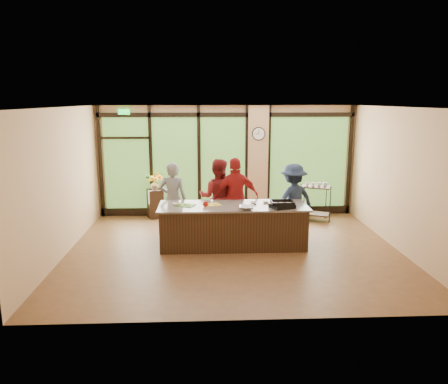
{
  "coord_description": "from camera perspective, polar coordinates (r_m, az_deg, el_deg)",
  "views": [
    {
      "loc": [
        -0.62,
        -8.81,
        3.15
      ],
      "look_at": [
        -0.19,
        0.4,
        1.19
      ],
      "focal_mm": 35.0,
      "sensor_mm": 36.0,
      "label": 1
    }
  ],
  "objects": [
    {
      "name": "roasting_pan",
      "position": [
        9.23,
        7.61,
        -1.82
      ],
      "size": [
        0.57,
        0.51,
        0.08
      ],
      "primitive_type": "cube",
      "rotation": [
        0.0,
        0.0,
        0.37
      ],
      "color": "black",
      "rests_on": "countertop"
    },
    {
      "name": "cutting_board_left",
      "position": [
        9.4,
        -5.09,
        -1.73
      ],
      "size": [
        0.47,
        0.42,
        0.01
      ],
      "primitive_type": "cube",
      "rotation": [
        0.0,
        0.0,
        -0.4
      ],
      "color": "#4B9235",
      "rests_on": "countertop"
    },
    {
      "name": "countertop",
      "position": [
        9.4,
        1.19,
        -1.84
      ],
      "size": [
        3.2,
        1.1,
        0.04
      ],
      "primitive_type": "cube",
      "color": "#70645C",
      "rests_on": "island_base"
    },
    {
      "name": "cook_midleft",
      "position": [
        10.22,
        -0.83,
        -0.68
      ],
      "size": [
        0.98,
        0.82,
        1.81
      ],
      "primitive_type": "imported",
      "rotation": [
        0.0,
        0.0,
        2.98
      ],
      "color": "maroon",
      "rests_on": "floor"
    },
    {
      "name": "right_wall",
      "position": [
        9.86,
        22.07,
        1.49
      ],
      "size": [
        0.0,
        6.0,
        6.0
      ],
      "primitive_type": "plane",
      "rotation": [
        1.57,
        0.0,
        -1.57
      ],
      "color": "tan",
      "rests_on": "floor"
    },
    {
      "name": "floor",
      "position": [
        9.38,
        1.29,
        -7.63
      ],
      "size": [
        7.0,
        7.0,
        0.0
      ],
      "primitive_type": "plane",
      "color": "brown",
      "rests_on": "ground"
    },
    {
      "name": "mixing_bowl",
      "position": [
        9.01,
        2.97,
        -2.08
      ],
      "size": [
        0.34,
        0.34,
        0.08
      ],
      "primitive_type": "imported",
      "rotation": [
        0.0,
        0.0,
        -0.07
      ],
      "color": "silver",
      "rests_on": "countertop"
    },
    {
      "name": "back_wall",
      "position": [
        11.94,
        0.34,
        4.06
      ],
      "size": [
        7.0,
        0.0,
        7.0
      ],
      "primitive_type": "plane",
      "rotation": [
        1.57,
        0.0,
        0.0
      ],
      "color": "tan",
      "rests_on": "floor"
    },
    {
      "name": "prep_bowl_far",
      "position": [
        9.65,
        5.48,
        -1.31
      ],
      "size": [
        0.15,
        0.15,
        0.03
      ],
      "primitive_type": "imported",
      "rotation": [
        0.0,
        0.0,
        0.11
      ],
      "color": "white",
      "rests_on": "countertop"
    },
    {
      "name": "prep_bowl_mid",
      "position": [
        9.53,
        3.87,
        -1.41
      ],
      "size": [
        0.18,
        0.18,
        0.05
      ],
      "primitive_type": "imported",
      "rotation": [
        0.0,
        0.0,
        0.24
      ],
      "color": "white",
      "rests_on": "countertop"
    },
    {
      "name": "flower_stand",
      "position": [
        11.96,
        -8.96,
        -1.5
      ],
      "size": [
        0.49,
        0.49,
        0.78
      ],
      "primitive_type": "cube",
      "rotation": [
        0.0,
        0.0,
        0.33
      ],
      "color": "#321E10",
      "rests_on": "floor"
    },
    {
      "name": "cook_right",
      "position": [
        10.32,
        8.98,
        -1.02
      ],
      "size": [
        1.26,
        1.02,
        1.7
      ],
      "primitive_type": "imported",
      "rotation": [
        0.0,
        0.0,
        3.55
      ],
      "color": "#1B263C",
      "rests_on": "floor"
    },
    {
      "name": "cutting_board_right",
      "position": [
        9.62,
        7.28,
        -1.47
      ],
      "size": [
        0.53,
        0.47,
        0.01
      ],
      "primitive_type": "cube",
      "rotation": [
        0.0,
        0.0,
        -0.39
      ],
      "color": "gold",
      "rests_on": "countertop"
    },
    {
      "name": "window_wall",
      "position": [
        11.92,
        1.14,
        3.53
      ],
      "size": [
        6.9,
        0.12,
        3.0
      ],
      "color": "tan",
      "rests_on": "floor"
    },
    {
      "name": "red_ramekin",
      "position": [
        9.28,
        -2.43,
        -1.62
      ],
      "size": [
        0.13,
        0.13,
        0.09
      ],
      "primitive_type": "imported",
      "rotation": [
        0.0,
        0.0,
        0.13
      ],
      "color": "red",
      "rests_on": "countertop"
    },
    {
      "name": "ceiling",
      "position": [
        8.83,
        1.38,
        11.03
      ],
      "size": [
        7.0,
        7.0,
        0.0
      ],
      "primitive_type": "plane",
      "rotation": [
        3.14,
        0.0,
        0.0
      ],
      "color": "silver",
      "rests_on": "back_wall"
    },
    {
      "name": "bar_cart",
      "position": [
        11.7,
        11.84,
        -0.76
      ],
      "size": [
        0.86,
        0.71,
        1.03
      ],
      "rotation": [
        0.0,
        0.0,
        -0.44
      ],
      "color": "#321E10",
      "rests_on": "floor"
    },
    {
      "name": "island_base",
      "position": [
        9.53,
        1.18,
        -4.53
      ],
      "size": [
        3.1,
        1.0,
        0.88
      ],
      "primitive_type": "cube",
      "color": "#321E10",
      "rests_on": "floor"
    },
    {
      "name": "cook_midright",
      "position": [
        10.09,
        1.56,
        -0.74
      ],
      "size": [
        1.15,
        0.63,
        1.85
      ],
      "primitive_type": "imported",
      "rotation": [
        0.0,
        0.0,
        3.32
      ],
      "color": "maroon",
      "rests_on": "floor"
    },
    {
      "name": "prep_bowl_near",
      "position": [
        9.43,
        -6.23,
        -1.59
      ],
      "size": [
        0.17,
        0.17,
        0.05
      ],
      "primitive_type": "imported",
      "rotation": [
        0.0,
        0.0,
        0.03
      ],
      "color": "white",
      "rests_on": "countertop"
    },
    {
      "name": "cook_left",
      "position": [
        10.24,
        -6.69,
        -0.94
      ],
      "size": [
        0.66,
        0.46,
        1.74
      ],
      "primitive_type": "imported",
      "rotation": [
        0.0,
        0.0,
        3.08
      ],
      "color": "slate",
      "rests_on": "floor"
    },
    {
      "name": "left_wall",
      "position": [
        9.42,
        -20.43,
        1.15
      ],
      "size": [
        0.0,
        6.0,
        6.0
      ],
      "primitive_type": "plane",
      "rotation": [
        1.57,
        0.0,
        1.57
      ],
      "color": "tan",
      "rests_on": "floor"
    },
    {
      "name": "flower_vase",
      "position": [
        11.85,
        -9.04,
        0.95
      ],
      "size": [
        0.32,
        0.32,
        0.27
      ],
      "primitive_type": "imported",
      "rotation": [
        0.0,
        0.0,
        -0.32
      ],
      "color": "olive",
      "rests_on": "flower_stand"
    },
    {
      "name": "cutting_board_center",
      "position": [
        9.42,
        -1.61,
        -1.67
      ],
      "size": [
        0.44,
        0.38,
        0.01
      ],
      "primitive_type": "cube",
      "rotation": [
        0.0,
        0.0,
        0.35
      ],
      "color": "gold",
      "rests_on": "countertop"
    },
    {
      "name": "wall_clock",
      "position": [
        11.8,
        4.54,
        7.59
      ],
      "size": [
        0.36,
        0.04,
        0.36
      ],
      "color": "black",
      "rests_on": "window_wall"
    }
  ]
}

